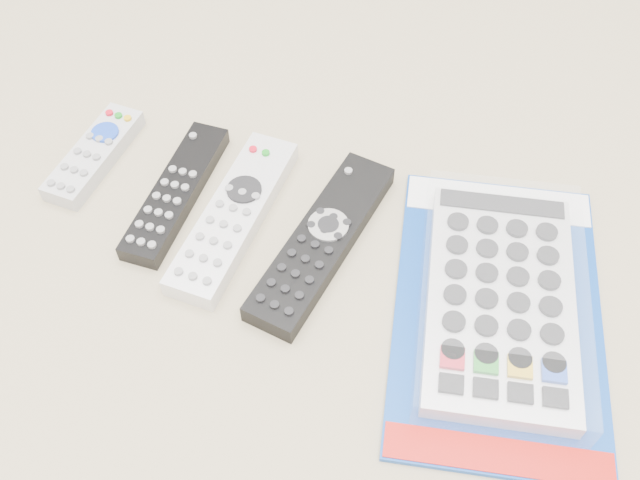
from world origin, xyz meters
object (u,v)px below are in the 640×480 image
(remote_silver_dvd, at_px, (234,215))
(remote_large_black, at_px, (322,241))
(remote_small_grey, at_px, (94,154))
(remote_slim_black, at_px, (176,192))
(jumbo_remote_packaged, at_px, (501,298))

(remote_silver_dvd, bearing_deg, remote_large_black, 1.00)
(remote_small_grey, height_order, remote_slim_black, same)
(remote_silver_dvd, height_order, remote_large_black, same)
(remote_large_black, xyz_separation_m, jumbo_remote_packaged, (0.19, -0.02, 0.01))
(remote_small_grey, xyz_separation_m, remote_slim_black, (0.11, -0.02, -0.00))
(remote_large_black, bearing_deg, remote_slim_black, -174.96)
(jumbo_remote_packaged, bearing_deg, remote_slim_black, 165.22)
(remote_small_grey, relative_size, remote_large_black, 0.63)
(remote_slim_black, height_order, remote_large_black, remote_large_black)
(remote_slim_black, height_order, jumbo_remote_packaged, jumbo_remote_packaged)
(remote_small_grey, relative_size, jumbo_remote_packaged, 0.43)
(remote_silver_dvd, distance_m, remote_large_black, 0.10)
(remote_small_grey, distance_m, remote_slim_black, 0.12)
(remote_small_grey, relative_size, remote_silver_dvd, 0.67)
(remote_slim_black, xyz_separation_m, remote_large_black, (0.17, -0.02, 0.00))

